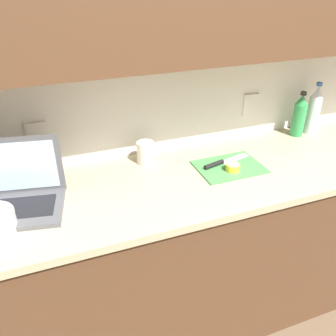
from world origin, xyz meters
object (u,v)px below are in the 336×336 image
Objects in this scene: cutting_board at (229,167)px; knife at (219,163)px; laptop at (17,192)px; lemon_half_cut at (233,167)px; measuring_cup at (146,152)px; bottle_oil_tall at (299,116)px; bottle_green_soda at (314,110)px.

knife is (-0.04, 0.03, 0.01)m from cutting_board.
laptop is 0.94m from cutting_board.
knife is at bearing 141.35° from cutting_board.
knife is at bearing 114.34° from lemon_half_cut.
measuring_cup is (-0.32, 0.16, 0.04)m from knife.
knife is at bearing -163.86° from bottle_oil_tall.
knife is at bearing -166.04° from bottle_green_soda.
bottle_green_soda reaches higher than knife.
cutting_board is 0.41m from measuring_cup.
measuring_cup reaches higher than lemon_half_cut.
knife is 0.71m from bottle_green_soda.
laptop is 0.61m from measuring_cup.
bottle_oil_tall is at bearing 20.16° from cutting_board.
cutting_board is at bearing -52.32° from knife.
bottle_oil_tall is (0.54, 0.20, 0.11)m from cutting_board.
laptop is 6.01× the size of lemon_half_cut.
laptop is 0.94m from lemon_half_cut.
knife is at bearing -26.90° from measuring_cup.
measuring_cup is (-0.90, -0.01, -0.06)m from bottle_oil_tall.
bottle_green_soda is at bearing 0.42° from measuring_cup.
cutting_board is 1.15× the size of knife.
knife is 2.49× the size of measuring_cup.
bottle_green_soda is at bearing 0.28° from knife.
bottle_oil_tall is at bearing 2.47° from knife.
bottle_green_soda is 1.00m from measuring_cup.
laptop is at bearing 175.59° from lemon_half_cut.
cutting_board is 4.76× the size of lemon_half_cut.
measuring_cup is (-0.36, 0.19, 0.05)m from cutting_board.
measuring_cup is at bearing 26.12° from laptop.
measuring_cup is at bearing -179.54° from bottle_oil_tall.
laptop is 1.59m from bottle_green_soda.
laptop is 1.45× the size of knife.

